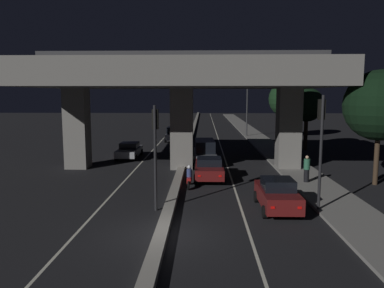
% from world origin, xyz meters
% --- Properties ---
extents(ground_plane, '(200.00, 200.00, 0.00)m').
position_xyz_m(ground_plane, '(0.00, 0.00, 0.00)').
color(ground_plane, black).
extents(lane_line_left_inner, '(0.12, 126.00, 0.00)m').
position_xyz_m(lane_line_left_inner, '(-3.53, 35.00, 0.00)').
color(lane_line_left_inner, beige).
rests_on(lane_line_left_inner, ground_plane).
extents(lane_line_right_inner, '(0.12, 126.00, 0.00)m').
position_xyz_m(lane_line_right_inner, '(3.53, 35.00, 0.00)').
color(lane_line_right_inner, beige).
rests_on(lane_line_right_inner, ground_plane).
extents(median_divider, '(0.53, 126.00, 0.29)m').
position_xyz_m(median_divider, '(0.00, 35.00, 0.15)').
color(median_divider, gray).
rests_on(median_divider, ground_plane).
extents(sidewalk_right, '(2.89, 126.00, 0.15)m').
position_xyz_m(sidewalk_right, '(8.55, 28.00, 0.07)').
color(sidewalk_right, gray).
rests_on(sidewalk_right, ground_plane).
extents(elevated_overpass, '(21.78, 12.01, 8.84)m').
position_xyz_m(elevated_overpass, '(0.00, 13.86, 6.69)').
color(elevated_overpass, slate).
rests_on(elevated_overpass, ground_plane).
extents(traffic_light_left_of_median, '(0.30, 0.49, 5.13)m').
position_xyz_m(traffic_light_left_of_median, '(-0.67, 3.38, 3.50)').
color(traffic_light_left_of_median, black).
rests_on(traffic_light_left_of_median, ground_plane).
extents(traffic_light_right_of_median, '(0.30, 0.49, 5.61)m').
position_xyz_m(traffic_light_right_of_median, '(7.20, 3.38, 3.80)').
color(traffic_light_right_of_median, black).
rests_on(traffic_light_right_of_median, ground_plane).
extents(street_lamp, '(2.56, 0.32, 7.21)m').
position_xyz_m(street_lamp, '(7.02, 35.77, 4.34)').
color(street_lamp, '#2D2D30').
rests_on(street_lamp, ground_plane).
extents(car_dark_red_lead, '(1.86, 3.98, 1.58)m').
position_xyz_m(car_dark_red_lead, '(5.27, 3.54, 0.78)').
color(car_dark_red_lead, '#591414').
rests_on(car_dark_red_lead, ground_plane).
extents(car_dark_red_second, '(1.99, 4.50, 1.47)m').
position_xyz_m(car_dark_red_second, '(2.02, 10.16, 0.76)').
color(car_dark_red_second, '#591414').
rests_on(car_dark_red_second, ground_plane).
extents(car_grey_third, '(2.04, 4.88, 1.95)m').
position_xyz_m(car_grey_third, '(1.75, 15.86, 1.02)').
color(car_grey_third, '#515459').
rests_on(car_grey_third, ground_plane).
extents(car_silver_lead_oncoming, '(1.91, 4.63, 1.38)m').
position_xyz_m(car_silver_lead_oncoming, '(-4.99, 18.52, 0.69)').
color(car_silver_lead_oncoming, gray).
rests_on(car_silver_lead_oncoming, ground_plane).
extents(car_white_second_oncoming, '(2.10, 4.02, 1.74)m').
position_xyz_m(car_white_second_oncoming, '(-1.91, 30.60, 0.90)').
color(car_white_second_oncoming, silver).
rests_on(car_white_second_oncoming, ground_plane).
extents(motorcycle_red_filtering_near, '(0.33, 1.91, 1.37)m').
position_xyz_m(motorcycle_red_filtering_near, '(0.79, 7.98, 0.59)').
color(motorcycle_red_filtering_near, black).
rests_on(motorcycle_red_filtering_near, ground_plane).
extents(motorcycle_blue_filtering_mid, '(0.34, 1.72, 1.39)m').
position_xyz_m(motorcycle_blue_filtering_mid, '(0.65, 15.41, 0.60)').
color(motorcycle_blue_filtering_mid, black).
rests_on(motorcycle_blue_filtering_mid, ground_plane).
extents(pedestrian_on_sidewalk, '(0.39, 0.39, 1.69)m').
position_xyz_m(pedestrian_on_sidewalk, '(8.16, 8.98, 0.98)').
color(pedestrian_on_sidewalk, black).
rests_on(pedestrian_on_sidewalk, sidewalk_right).
extents(roadside_tree_kerbside_near, '(4.37, 4.37, 7.16)m').
position_xyz_m(roadside_tree_kerbside_near, '(12.46, 8.99, 4.97)').
color(roadside_tree_kerbside_near, '#38281C').
rests_on(roadside_tree_kerbside_near, ground_plane).
extents(roadside_tree_kerbside_mid, '(3.46, 3.46, 6.35)m').
position_xyz_m(roadside_tree_kerbside_mid, '(12.11, 24.09, 4.58)').
color(roadside_tree_kerbside_mid, '#2D2116').
rests_on(roadside_tree_kerbside_mid, ground_plane).
extents(roadside_tree_kerbside_far, '(4.70, 4.70, 7.41)m').
position_xyz_m(roadside_tree_kerbside_far, '(12.35, 34.25, 5.06)').
color(roadside_tree_kerbside_far, '#2D2116').
rests_on(roadside_tree_kerbside_far, ground_plane).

